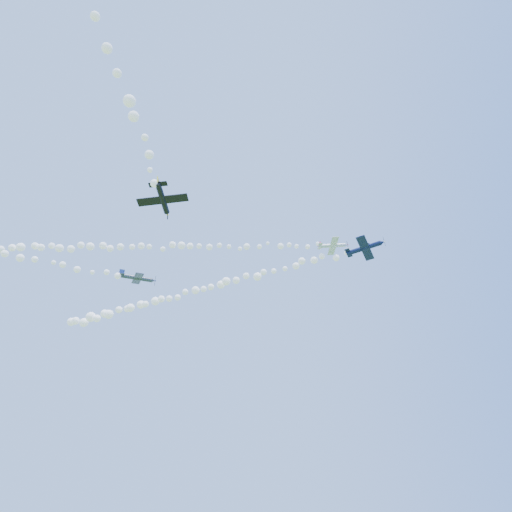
{
  "coord_description": "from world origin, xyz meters",
  "views": [
    {
      "loc": [
        4.54,
        -71.83,
        2.0
      ],
      "look_at": [
        3.61,
        -8.02,
        45.93
      ],
      "focal_mm": 30.0,
      "sensor_mm": 36.0,
      "label": 1
    }
  ],
  "objects_px": {
    "plane_navy": "(365,248)",
    "plane_grey": "(137,278)",
    "plane_black": "(163,199)",
    "plane_white": "(333,246)"
  },
  "relations": [
    {
      "from": "plane_navy",
      "to": "plane_white",
      "type": "bearing_deg",
      "value": -177.87
    },
    {
      "from": "plane_grey",
      "to": "plane_black",
      "type": "bearing_deg",
      "value": -90.64
    },
    {
      "from": "plane_white",
      "to": "plane_navy",
      "type": "xyz_separation_m",
      "value": [
        5.59,
        -2.31,
        -2.26
      ]
    },
    {
      "from": "plane_white",
      "to": "plane_black",
      "type": "relative_size",
      "value": 0.98
    },
    {
      "from": "plane_white",
      "to": "plane_black",
      "type": "height_order",
      "value": "plane_white"
    },
    {
      "from": "plane_navy",
      "to": "plane_grey",
      "type": "bearing_deg",
      "value": -154.77
    },
    {
      "from": "plane_white",
      "to": "plane_grey",
      "type": "relative_size",
      "value": 0.95
    },
    {
      "from": "plane_navy",
      "to": "plane_grey",
      "type": "relative_size",
      "value": 1.18
    },
    {
      "from": "plane_navy",
      "to": "plane_grey",
      "type": "xyz_separation_m",
      "value": [
        -42.43,
        -0.49,
        -6.67
      ]
    },
    {
      "from": "plane_navy",
      "to": "plane_black",
      "type": "distance_m",
      "value": 42.04
    }
  ]
}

